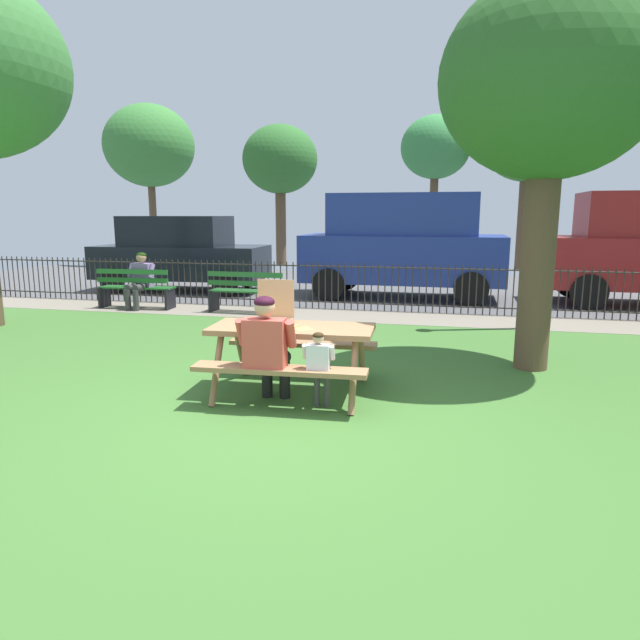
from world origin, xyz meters
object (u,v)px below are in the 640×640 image
at_px(child_at_table, 319,363).
at_px(park_bench_center, 247,293).
at_px(pizza_slice_on_table, 301,328).
at_px(far_tree_midleft, 280,161).
at_px(parked_car_left, 403,243).
at_px(adult_at_table, 267,346).
at_px(lamp_post_walkway, 531,174).
at_px(park_bench_left, 136,289).
at_px(far_tree_center, 436,149).
at_px(far_tree_left, 149,146).
at_px(tree_midground_right, 551,83).
at_px(picnic_table_foreground, 292,342).
at_px(parked_car_far_left, 180,252).
at_px(pizza_box_open, 271,316).
at_px(person_on_park_bench, 140,278).
at_px(far_tree_midright, 530,140).

relative_size(child_at_table, park_bench_center, 0.52).
xyz_separation_m(pizza_slice_on_table, far_tree_midleft, (-4.82, 15.22, 3.19)).
bearing_deg(child_at_table, parked_car_left, 88.74).
xyz_separation_m(adult_at_table, parked_car_left, (0.73, 8.14, 0.65)).
relative_size(adult_at_table, lamp_post_walkway, 0.27).
relative_size(park_bench_left, far_tree_center, 0.30).
bearing_deg(far_tree_left, tree_midground_right, -46.19).
bearing_deg(tree_midground_right, adult_at_table, -142.50).
relative_size(picnic_table_foreground, parked_car_far_left, 0.42).
distance_m(picnic_table_foreground, tree_midground_right, 4.39).
bearing_deg(picnic_table_foreground, pizza_box_open, 166.91).
xyz_separation_m(pizza_box_open, far_tree_midleft, (-4.44, 15.08, 3.11)).
xyz_separation_m(picnic_table_foreground, lamp_post_walkway, (2.96, 4.34, 2.05)).
distance_m(pizza_slice_on_table, person_on_park_bench, 6.89).
bearing_deg(far_tree_midleft, child_at_table, -71.88).
xyz_separation_m(adult_at_table, child_at_table, (0.55, -0.00, -0.15)).
bearing_deg(child_at_table, far_tree_midleft, 108.12).
xyz_separation_m(pizza_box_open, parked_car_far_left, (-4.92, 7.57, 0.14)).
distance_m(pizza_slice_on_table, far_tree_midright, 16.20).
xyz_separation_m(park_bench_left, lamp_post_walkway, (7.77, -0.46, 2.23)).
xyz_separation_m(park_bench_left, far_tree_midright, (9.05, 10.33, 4.08)).
distance_m(pizza_box_open, far_tree_midright, 16.15).
distance_m(park_bench_left, far_tree_midright, 14.33).
xyz_separation_m(picnic_table_foreground, far_tree_center, (1.08, 15.14, 3.67)).
height_order(pizza_slice_on_table, far_tree_left, far_tree_left).
xyz_separation_m(child_at_table, far_tree_left, (-10.54, 15.65, 4.13)).
relative_size(pizza_slice_on_table, far_tree_midright, 0.04).
bearing_deg(park_bench_center, parked_car_left, 44.21).
bearing_deg(park_bench_left, picnic_table_foreground, -44.95).
bearing_deg(person_on_park_bench, pizza_box_open, -46.93).
relative_size(parked_car_far_left, far_tree_midright, 0.74).
height_order(adult_at_table, park_bench_center, adult_at_table).
bearing_deg(adult_at_table, far_tree_center, 85.62).
distance_m(parked_car_far_left, far_tree_midright, 12.54).
xyz_separation_m(picnic_table_foreground, person_on_park_bench, (-4.71, 4.82, 0.06)).
distance_m(pizza_slice_on_table, tree_midground_right, 4.22).
bearing_deg(child_at_table, picnic_table_foreground, 130.15).
xyz_separation_m(pizza_slice_on_table, far_tree_left, (-10.24, 15.22, 3.86)).
bearing_deg(far_tree_midleft, picnic_table_foreground, -72.79).
height_order(adult_at_table, far_tree_midright, far_tree_midright).
bearing_deg(far_tree_left, picnic_table_foreground, -56.26).
xyz_separation_m(adult_at_table, far_tree_left, (-9.99, 15.65, 3.98)).
distance_m(adult_at_table, parked_car_far_left, 9.58).
xyz_separation_m(parked_car_left, far_tree_midright, (3.63, 7.51, 3.19)).
bearing_deg(lamp_post_walkway, parked_car_left, 125.65).
distance_m(person_on_park_bench, far_tree_midright, 14.18).
height_order(picnic_table_foreground, far_tree_midleft, far_tree_midleft).
bearing_deg(person_on_park_bench, tree_midground_right, -22.61).
relative_size(child_at_table, far_tree_midleft, 0.16).
relative_size(picnic_table_foreground, pizza_box_open, 3.81).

